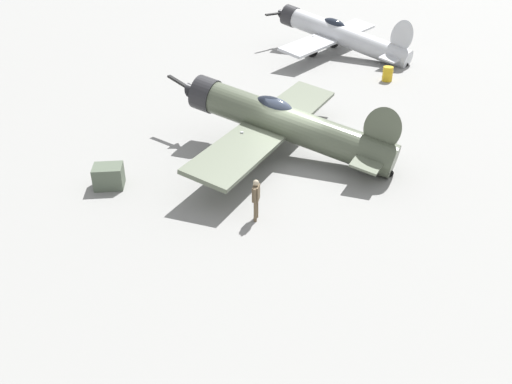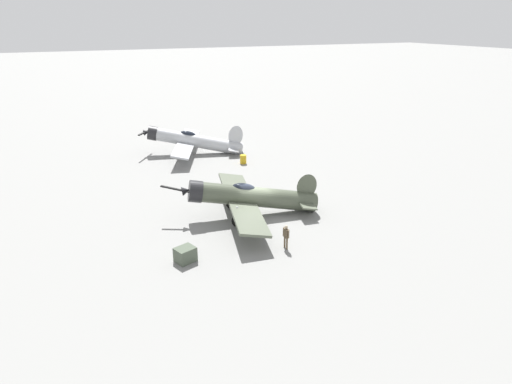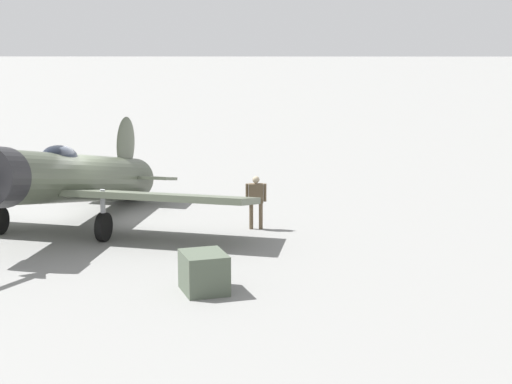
% 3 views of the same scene
% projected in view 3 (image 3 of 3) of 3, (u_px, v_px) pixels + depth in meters
% --- Properties ---
extents(ground_plane, '(400.00, 400.00, 0.00)m').
position_uv_depth(ground_plane, '(77.00, 225.00, 25.01)').
color(ground_plane, gray).
extents(airplane_foreground, '(11.51, 10.94, 3.04)m').
position_uv_depth(airplane_foreground, '(67.00, 179.00, 24.25)').
color(airplane_foreground, '#4C5442').
rests_on(airplane_foreground, ground_plane).
extents(ground_crew_mechanic, '(0.61, 0.23, 1.57)m').
position_uv_depth(ground_crew_mechanic, '(256.00, 197.00, 24.35)').
color(ground_crew_mechanic, brown).
rests_on(ground_crew_mechanic, ground_plane).
extents(equipment_crate, '(1.23, 1.35, 0.88)m').
position_uv_depth(equipment_crate, '(204.00, 272.00, 18.45)').
color(equipment_crate, '#4C5647').
rests_on(equipment_crate, ground_plane).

